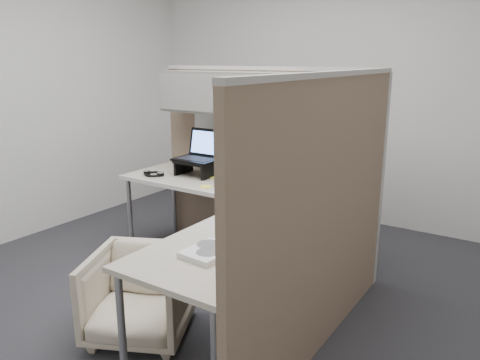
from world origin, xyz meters
The scene contains 19 objects.
ground centered at (0.00, 0.00, 0.00)m, with size 4.50×4.50×0.00m, color #2C2B2F.
partition_back centered at (-0.22, 0.83, 1.10)m, with size 2.00×0.36×1.63m.
partition_right centered at (0.90, -0.07, 0.82)m, with size 0.07×2.03×1.63m.
desk centered at (0.12, 0.13, 0.69)m, with size 2.00×1.98×0.73m.
office_chair centered at (-0.08, -0.61, 0.30)m, with size 0.59×0.55×0.61m, color beige.
monitor_left centered at (0.10, 0.69, 1.00)m, with size 0.43×0.20×0.47m.
monitor_right centered at (0.64, 0.54, 1.00)m, with size 0.39×0.27×0.47m.
laptop_station centered at (-0.54, 0.59, 0.87)m, with size 0.36×0.31×0.38m.
keyboard centered at (0.18, 0.38, 0.74)m, with size 0.44×0.15×0.02m, color black.
mouse centered at (0.53, 0.29, 0.75)m, with size 0.10×0.06×0.03m, color black.
travel_mug centered at (0.30, 0.61, 0.82)m, with size 0.08×0.08×0.17m.
soda_can_green centered at (0.68, 0.29, 0.79)m, with size 0.07×0.07×0.12m, color #1E3FA5.
soda_can_silver centered at (0.49, 0.50, 0.79)m, with size 0.07×0.07×0.12m, color silver.
sticky_note_d centered at (-0.06, 0.45, 0.73)m, with size 0.08×0.08×0.01m, color #FFF643.
sticky_note_c centered at (-0.40, 0.58, 0.73)m, with size 0.08×0.08×0.01m, color #FFF643.
sticky_note_a centered at (-0.25, 0.30, 0.73)m, with size 0.08×0.08×0.01m, color #FFF643.
headphones centered at (-0.85, 0.36, 0.74)m, with size 0.20×0.18×0.03m.
paper_stack centered at (0.54, -0.71, 0.75)m, with size 0.22×0.27×0.03m.
desk_clock centered at (0.66, -0.20, 0.77)m, with size 0.08×0.09×0.09m.
Camera 1 is at (1.88, -2.45, 1.70)m, focal length 35.00 mm.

